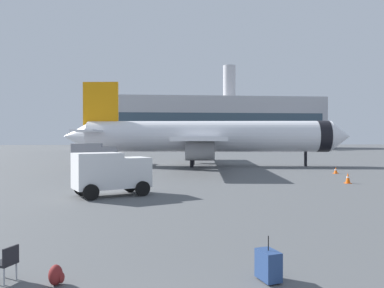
{
  "coord_description": "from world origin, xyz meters",
  "views": [
    {
      "loc": [
        -0.29,
        -4.68,
        3.45
      ],
      "look_at": [
        2.36,
        25.21,
        3.0
      ],
      "focal_mm": 35.44,
      "sensor_mm": 36.0,
      "label": 1
    }
  ],
  "objects_px": {
    "cargo_van": "(111,172)",
    "safety_cone_mid": "(348,178)",
    "airplane_taxiing": "(298,141)",
    "service_truck": "(94,155)",
    "airplane_at_gate": "(207,137)",
    "safety_cone_near": "(336,170)",
    "traveller_backpack": "(56,275)",
    "gate_chair": "(6,261)",
    "rolling_suitcase": "(268,265)"
  },
  "relations": [
    {
      "from": "airplane_taxiing",
      "to": "cargo_van",
      "type": "height_order",
      "value": "airplane_taxiing"
    },
    {
      "from": "safety_cone_mid",
      "to": "rolling_suitcase",
      "type": "distance_m",
      "value": 22.27
    },
    {
      "from": "cargo_van",
      "to": "rolling_suitcase",
      "type": "relative_size",
      "value": 4.39
    },
    {
      "from": "airplane_at_gate",
      "to": "safety_cone_near",
      "type": "height_order",
      "value": "airplane_at_gate"
    },
    {
      "from": "airplane_at_gate",
      "to": "rolling_suitcase",
      "type": "xyz_separation_m",
      "value": [
        -3.33,
        -37.83,
        -3.27
      ]
    },
    {
      "from": "service_truck",
      "to": "cargo_van",
      "type": "bearing_deg",
      "value": -77.85
    },
    {
      "from": "safety_cone_near",
      "to": "safety_cone_mid",
      "type": "bearing_deg",
      "value": -109.86
    },
    {
      "from": "airplane_at_gate",
      "to": "airplane_taxiing",
      "type": "distance_m",
      "value": 76.21
    },
    {
      "from": "airplane_taxiing",
      "to": "rolling_suitcase",
      "type": "height_order",
      "value": "airplane_taxiing"
    },
    {
      "from": "safety_cone_mid",
      "to": "service_truck",
      "type": "bearing_deg",
      "value": 145.77
    },
    {
      "from": "service_truck",
      "to": "gate_chair",
      "type": "bearing_deg",
      "value": -84.15
    },
    {
      "from": "airplane_taxiing",
      "to": "cargo_van",
      "type": "bearing_deg",
      "value": -116.88
    },
    {
      "from": "cargo_van",
      "to": "safety_cone_near",
      "type": "distance_m",
      "value": 23.79
    },
    {
      "from": "service_truck",
      "to": "rolling_suitcase",
      "type": "relative_size",
      "value": 4.45
    },
    {
      "from": "service_truck",
      "to": "rolling_suitcase",
      "type": "distance_m",
      "value": 34.88
    },
    {
      "from": "cargo_van",
      "to": "safety_cone_mid",
      "type": "distance_m",
      "value": 17.99
    },
    {
      "from": "airplane_taxiing",
      "to": "gate_chair",
      "type": "xyz_separation_m",
      "value": [
        -46.62,
        -103.92,
        -2.11
      ]
    },
    {
      "from": "service_truck",
      "to": "rolling_suitcase",
      "type": "bearing_deg",
      "value": -73.9
    },
    {
      "from": "airplane_at_gate",
      "to": "safety_cone_mid",
      "type": "distance_m",
      "value": 21.02
    },
    {
      "from": "airplane_taxiing",
      "to": "safety_cone_mid",
      "type": "height_order",
      "value": "airplane_taxiing"
    },
    {
      "from": "safety_cone_near",
      "to": "safety_cone_mid",
      "type": "relative_size",
      "value": 0.78
    },
    {
      "from": "safety_cone_near",
      "to": "gate_chair",
      "type": "height_order",
      "value": "gate_chair"
    },
    {
      "from": "traveller_backpack",
      "to": "cargo_van",
      "type": "bearing_deg",
      "value": 91.84
    },
    {
      "from": "rolling_suitcase",
      "to": "gate_chair",
      "type": "relative_size",
      "value": 1.28
    },
    {
      "from": "airplane_taxiing",
      "to": "service_truck",
      "type": "relative_size",
      "value": 4.46
    },
    {
      "from": "airplane_at_gate",
      "to": "safety_cone_near",
      "type": "xyz_separation_m",
      "value": [
        11.32,
        -11.13,
        -3.33
      ]
    },
    {
      "from": "airplane_at_gate",
      "to": "airplane_taxiing",
      "type": "bearing_deg",
      "value": 60.94
    },
    {
      "from": "safety_cone_near",
      "to": "rolling_suitcase",
      "type": "relative_size",
      "value": 0.59
    },
    {
      "from": "service_truck",
      "to": "cargo_van",
      "type": "relative_size",
      "value": 1.01
    },
    {
      "from": "airplane_at_gate",
      "to": "rolling_suitcase",
      "type": "bearing_deg",
      "value": -95.02
    },
    {
      "from": "safety_cone_mid",
      "to": "traveller_backpack",
      "type": "bearing_deg",
      "value": -132.07
    },
    {
      "from": "safety_cone_mid",
      "to": "rolling_suitcase",
      "type": "height_order",
      "value": "rolling_suitcase"
    },
    {
      "from": "gate_chair",
      "to": "service_truck",
      "type": "bearing_deg",
      "value": 95.85
    },
    {
      "from": "airplane_at_gate",
      "to": "cargo_van",
      "type": "xyz_separation_m",
      "value": [
        -8.81,
        -23.76,
        -2.21
      ]
    },
    {
      "from": "airplane_taxiing",
      "to": "gate_chair",
      "type": "relative_size",
      "value": 25.35
    },
    {
      "from": "service_truck",
      "to": "gate_chair",
      "type": "relative_size",
      "value": 5.69
    },
    {
      "from": "traveller_backpack",
      "to": "gate_chair",
      "type": "bearing_deg",
      "value": 165.62
    },
    {
      "from": "airplane_at_gate",
      "to": "safety_cone_near",
      "type": "relative_size",
      "value": 54.75
    },
    {
      "from": "service_truck",
      "to": "rolling_suitcase",
      "type": "height_order",
      "value": "service_truck"
    },
    {
      "from": "cargo_van",
      "to": "safety_cone_near",
      "type": "bearing_deg",
      "value": 32.1
    },
    {
      "from": "safety_cone_mid",
      "to": "rolling_suitcase",
      "type": "relative_size",
      "value": 0.76
    },
    {
      "from": "airplane_at_gate",
      "to": "service_truck",
      "type": "bearing_deg",
      "value": -161.55
    },
    {
      "from": "gate_chair",
      "to": "traveller_backpack",
      "type": "bearing_deg",
      "value": -14.38
    },
    {
      "from": "service_truck",
      "to": "safety_cone_near",
      "type": "relative_size",
      "value": 7.49
    },
    {
      "from": "airplane_taxiing",
      "to": "traveller_backpack",
      "type": "bearing_deg",
      "value": -113.52
    },
    {
      "from": "airplane_taxiing",
      "to": "service_truck",
      "type": "height_order",
      "value": "airplane_taxiing"
    },
    {
      "from": "traveller_backpack",
      "to": "airplane_at_gate",
      "type": "bearing_deg",
      "value": 77.47
    },
    {
      "from": "airplane_taxiing",
      "to": "rolling_suitcase",
      "type": "relative_size",
      "value": 19.82
    },
    {
      "from": "service_truck",
      "to": "safety_cone_near",
      "type": "bearing_deg",
      "value": -15.62
    },
    {
      "from": "airplane_at_gate",
      "to": "cargo_van",
      "type": "height_order",
      "value": "airplane_at_gate"
    }
  ]
}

